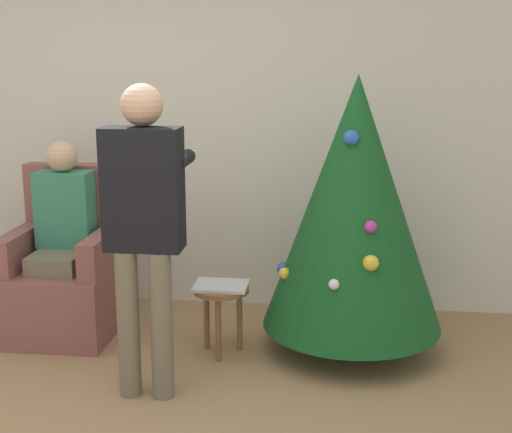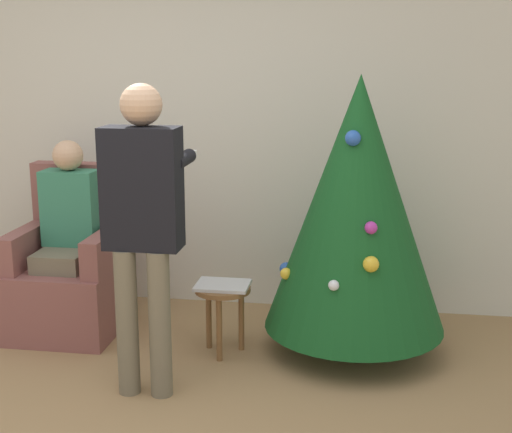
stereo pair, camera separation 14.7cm
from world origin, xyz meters
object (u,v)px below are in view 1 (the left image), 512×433
Objects in this scene: person_seated at (62,230)px; person_standing at (144,214)px; side_stool at (221,300)px; christmas_tree at (355,204)px; armchair at (67,277)px.

person_standing is (0.77, -0.77, 0.30)m from person_seated.
christmas_tree is at bearing 10.82° from side_stool.
christmas_tree is at bearing -2.23° from person_seated.
person_standing is (-1.11, -0.70, 0.07)m from christmas_tree.
christmas_tree is 1.56× the size of armchair.
person_standing is at bearing -46.16° from armchair.
christmas_tree reaches higher than person_standing.
person_standing is at bearing -120.11° from side_stool.
person_standing is 0.91m from side_stool.
person_seated is at bearing -90.00° from armchair.
person_seated is 0.76× the size of person_standing.
person_standing is at bearing -147.99° from christmas_tree.
christmas_tree is at bearing 32.01° from person_standing.
armchair is at bearing 133.84° from person_standing.
side_stool is (1.09, -0.26, -0.02)m from armchair.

